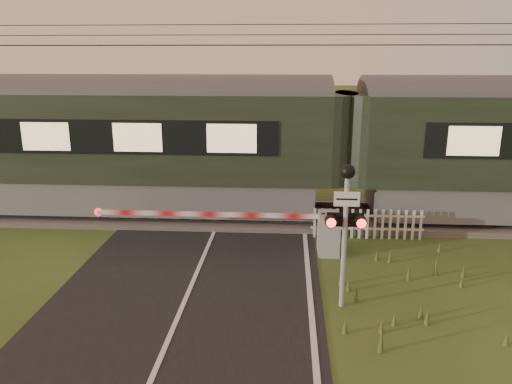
# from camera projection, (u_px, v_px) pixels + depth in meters

# --- Properties ---
(ground) EXTENTS (160.00, 160.00, 0.00)m
(ground) POSITION_uv_depth(u_px,v_px,m) (181.00, 311.00, 10.53)
(ground) COLOR #35431A
(ground) RESTS_ON ground
(road) EXTENTS (6.00, 140.00, 0.03)m
(road) POSITION_uv_depth(u_px,v_px,m) (179.00, 316.00, 10.30)
(road) COLOR black
(road) RESTS_ON ground
(track_bed) EXTENTS (140.00, 3.40, 0.39)m
(track_bed) POSITION_uv_depth(u_px,v_px,m) (221.00, 213.00, 16.76)
(track_bed) COLOR #47423D
(track_bed) RESTS_ON ground
(overhead_wires) EXTENTS (120.00, 0.62, 0.62)m
(overhead_wires) POSITION_uv_depth(u_px,v_px,m) (218.00, 37.00, 15.25)
(overhead_wires) COLOR black
(overhead_wires) RESTS_ON ground
(train) EXTENTS (46.04, 3.18, 4.30)m
(train) POSITION_uv_depth(u_px,v_px,m) (344.00, 145.00, 15.88)
(train) COLOR slate
(train) RESTS_ON ground
(boom_gate) EXTENTS (7.45, 0.86, 1.14)m
(boom_gate) POSITION_uv_depth(u_px,v_px,m) (314.00, 230.00, 13.48)
(boom_gate) COLOR gray
(boom_gate) RESTS_ON ground
(crossing_signal) EXTENTS (0.80, 0.34, 3.13)m
(crossing_signal) POSITION_uv_depth(u_px,v_px,m) (346.00, 211.00, 10.17)
(crossing_signal) COLOR gray
(crossing_signal) RESTS_ON ground
(picket_fence) EXTENTS (3.28, 0.07, 0.89)m
(picket_fence) POSITION_uv_depth(u_px,v_px,m) (367.00, 224.00, 14.55)
(picket_fence) COLOR silver
(picket_fence) RESTS_ON ground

